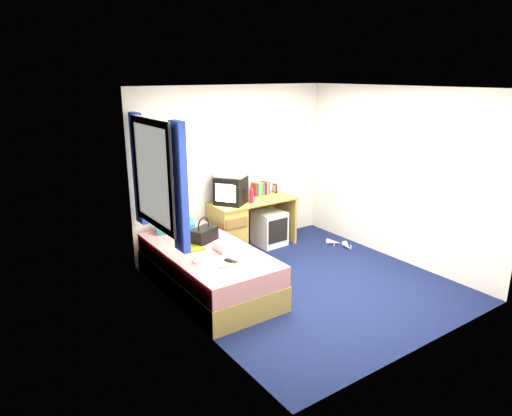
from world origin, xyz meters
TOP-DOWN VIEW (x-y plane):
  - ground at (0.00, 0.00)m, footprint 3.40×3.40m
  - room_shell at (0.00, 0.00)m, footprint 3.40×3.40m
  - bed at (-1.10, 0.56)m, footprint 1.01×2.00m
  - pillow at (-1.12, 1.39)m, footprint 0.58×0.47m
  - desk at (-0.12, 1.44)m, footprint 1.30×0.55m
  - storage_cube at (0.43, 1.37)m, footprint 0.44×0.44m
  - crt_tv at (-0.21, 1.44)m, footprint 0.53×0.54m
  - vcr at (-0.21, 1.44)m, footprint 0.48×0.50m
  - book_row at (0.43, 1.60)m, footprint 0.27×0.13m
  - picture_frame at (0.68, 1.58)m, footprint 0.03×0.12m
  - pink_water_bottle at (0.05, 1.30)m, footprint 0.08×0.08m
  - aerosol_can at (0.09, 1.49)m, footprint 0.06×0.06m
  - handbag at (-1.01, 0.79)m, footprint 0.40×0.32m
  - towel at (-0.90, 0.39)m, footprint 0.30×0.25m
  - magazine at (-1.23, 0.68)m, footprint 0.22×0.29m
  - water_bottle at (-1.34, 0.29)m, footprint 0.20×0.18m
  - colour_swatch_fan at (-1.15, -0.03)m, footprint 0.22×0.07m
  - remote_control at (-1.07, 0.05)m, footprint 0.09×0.17m
  - window_assembly at (-1.55, 0.90)m, footprint 0.11×1.42m
  - white_heels at (1.27, 0.67)m, footprint 0.24×0.47m

SIDE VIEW (x-z plane):
  - ground at x=0.00m, z-range 0.00..0.00m
  - white_heels at x=1.27m, z-range -0.01..0.09m
  - storage_cube at x=0.43m, z-range 0.00..0.53m
  - bed at x=-1.10m, z-range 0.00..0.54m
  - desk at x=-0.12m, z-range 0.03..0.78m
  - colour_swatch_fan at x=-1.15m, z-range 0.54..0.55m
  - magazine at x=-1.23m, z-range 0.54..0.55m
  - remote_control at x=-1.07m, z-range 0.54..0.56m
  - water_bottle at x=-1.34m, z-range 0.54..0.61m
  - towel at x=-0.90m, z-range 0.54..0.64m
  - pillow at x=-1.12m, z-range 0.54..0.65m
  - handbag at x=-1.01m, z-range 0.47..0.79m
  - picture_frame at x=0.68m, z-range 0.75..0.89m
  - aerosol_can at x=0.09m, z-range 0.75..0.91m
  - pink_water_bottle at x=0.05m, z-range 0.75..0.95m
  - book_row at x=0.43m, z-range 0.75..0.95m
  - crt_tv at x=-0.21m, z-range 0.75..1.15m
  - vcr at x=-0.21m, z-range 1.15..1.23m
  - window_assembly at x=-1.55m, z-range 0.72..2.12m
  - room_shell at x=0.00m, z-range -0.25..3.15m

